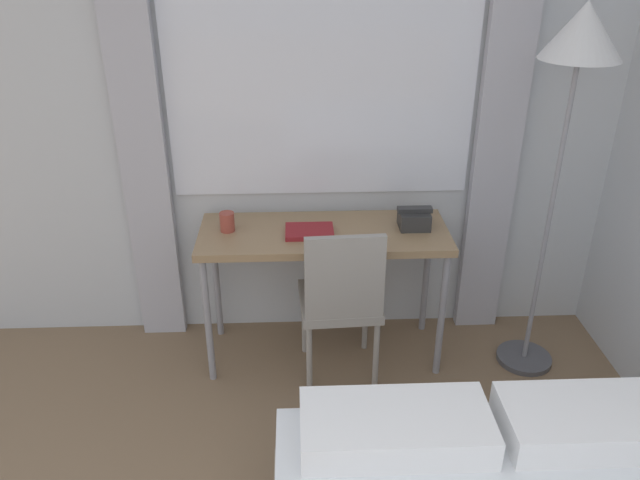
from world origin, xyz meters
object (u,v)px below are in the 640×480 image
standing_lamp (577,67)px  telephone (414,219)px  desk (324,243)px  mug (227,222)px  book (309,231)px  desk_chair (341,296)px

standing_lamp → telephone: 1.02m
desk → standing_lamp: bearing=-6.4°
desk → mug: 0.51m
book → mug: mug is taller
book → desk_chair: bearing=-51.3°
standing_lamp → telephone: bearing=167.2°
desk_chair → desk: bearing=106.4°
standing_lamp → desk_chair: bearing=-174.7°
standing_lamp → mug: 1.78m
book → mug: (-0.42, 0.05, 0.04)m
desk → standing_lamp: (1.10, -0.12, 0.91)m
telephone → book: (-0.54, -0.05, -0.04)m
mug → standing_lamp: bearing=-5.2°
standing_lamp → mug: bearing=174.8°
desk_chair → telephone: (0.39, 0.24, 0.31)m
book → mug: 0.42m
telephone → mug: 0.95m
standing_lamp → desk: bearing=173.6°
desk_chair → telephone: 0.55m
desk_chair → standing_lamp: standing_lamp is taller
desk_chair → telephone: size_ratio=5.03×
book → mug: bearing=173.0°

